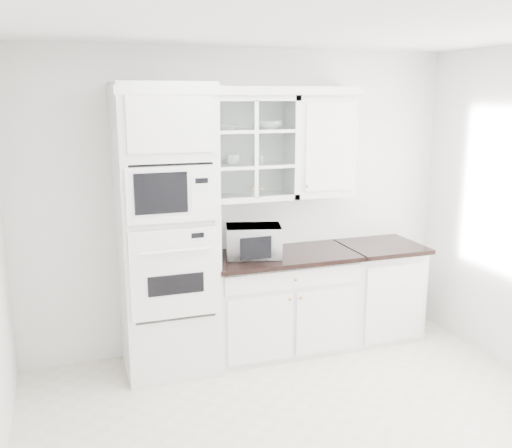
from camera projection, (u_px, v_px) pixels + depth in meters
name	position (u px, v px, depth m)	size (l,w,h in m)	color
ground	(320.00, 441.00, 3.87)	(4.00, 3.50, 0.01)	beige
room_shell	(299.00, 173.00, 3.87)	(4.00, 3.50, 2.70)	white
oven_column	(167.00, 232.00, 4.67)	(0.76, 0.68, 2.40)	silver
base_cabinet_run	(281.00, 301.00, 5.19)	(1.32, 0.67, 0.92)	silver
extra_base_cabinet	(378.00, 289.00, 5.51)	(0.72, 0.67, 0.92)	silver
upper_cabinet_glass	(250.00, 148.00, 4.93)	(0.80, 0.33, 0.90)	silver
upper_cabinet_solid	(321.00, 146.00, 5.14)	(0.55, 0.33, 0.90)	silver
crown_molding	(239.00, 91.00, 4.77)	(2.14, 0.38, 0.07)	white
countertop_microwave	(254.00, 241.00, 4.97)	(0.47, 0.39, 0.27)	white
bowl_a	(227.00, 127.00, 4.80)	(0.19, 0.19, 0.05)	white
bowl_b	(269.00, 125.00, 4.93)	(0.22, 0.22, 0.07)	white
cup_a	(233.00, 160.00, 4.91)	(0.12, 0.12, 0.09)	white
cup_b	(260.00, 159.00, 5.00)	(0.09, 0.09, 0.08)	white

